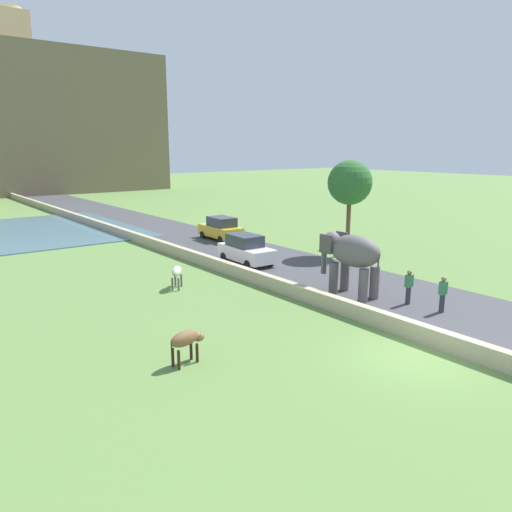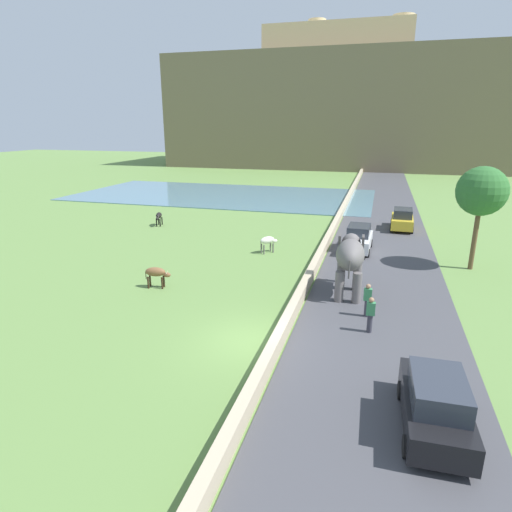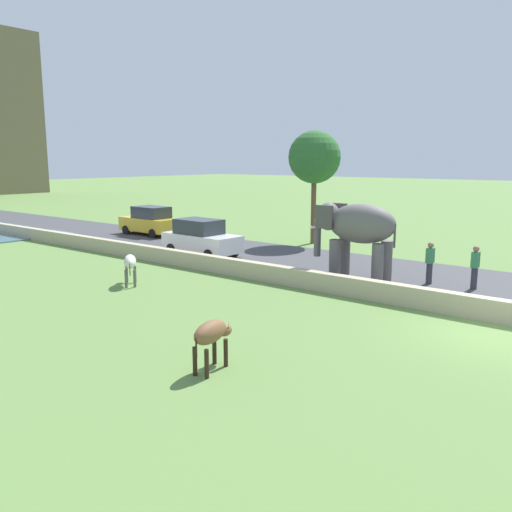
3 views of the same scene
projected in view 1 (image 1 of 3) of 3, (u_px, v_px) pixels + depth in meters
name	position (u px, v px, depth m)	size (l,w,h in m)	color
ground_plane	(419.00, 356.00, 16.74)	(220.00, 220.00, 0.00)	#608442
road_surface	(218.00, 246.00, 35.14)	(7.00, 120.00, 0.06)	#424247
barrier_wall	(185.00, 254.00, 31.26)	(0.40, 110.00, 0.67)	tan
elephant	(351.00, 254.00, 23.09)	(1.53, 3.50, 2.99)	#605B5B
person_beside_elephant	(409.00, 286.00, 21.98)	(0.36, 0.22, 1.63)	#33333D
person_trailing	(443.00, 294.00, 20.88)	(0.36, 0.22, 1.63)	#33333D
car_yellow	(221.00, 229.00, 37.36)	(1.90, 4.05, 1.80)	gold
car_white	(246.00, 250.00, 29.74)	(1.92, 4.06, 1.80)	white
cow_white	(177.00, 272.00, 24.62)	(1.14, 1.28, 1.15)	silver
cow_brown	(186.00, 340.00, 15.98)	(1.42, 0.62, 1.15)	brown
tree_near	(350.00, 183.00, 31.45)	(2.86, 2.86, 6.18)	brown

